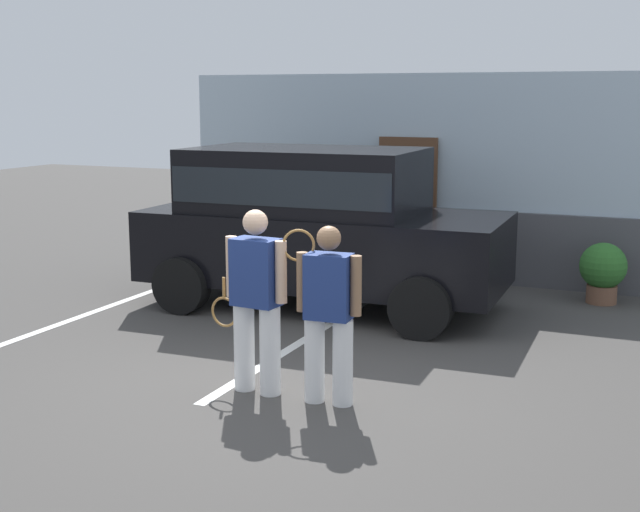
{
  "coord_description": "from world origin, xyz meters",
  "views": [
    {
      "loc": [
        3.48,
        -6.86,
        2.72
      ],
      "look_at": [
        -0.05,
        1.2,
        1.05
      ],
      "focal_mm": 47.88,
      "sensor_mm": 36.0,
      "label": 1
    }
  ],
  "objects_px": {
    "tennis_player_man": "(256,299)",
    "tennis_player_woman": "(328,312)",
    "parked_suv": "(316,219)",
    "potted_plant_by_porch": "(603,270)"
  },
  "relations": [
    {
      "from": "tennis_player_man",
      "to": "tennis_player_woman",
      "type": "distance_m",
      "value": 0.72
    },
    {
      "from": "parked_suv",
      "to": "tennis_player_woman",
      "type": "relative_size",
      "value": 2.9
    },
    {
      "from": "parked_suv",
      "to": "tennis_player_man",
      "type": "height_order",
      "value": "parked_suv"
    },
    {
      "from": "parked_suv",
      "to": "potted_plant_by_porch",
      "type": "distance_m",
      "value": 3.85
    },
    {
      "from": "tennis_player_man",
      "to": "potted_plant_by_porch",
      "type": "bearing_deg",
      "value": -113.24
    },
    {
      "from": "potted_plant_by_porch",
      "to": "tennis_player_man",
      "type": "bearing_deg",
      "value": -117.82
    },
    {
      "from": "tennis_player_man",
      "to": "tennis_player_woman",
      "type": "height_order",
      "value": "tennis_player_man"
    },
    {
      "from": "parked_suv",
      "to": "tennis_player_man",
      "type": "distance_m",
      "value": 3.31
    },
    {
      "from": "tennis_player_woman",
      "to": "potted_plant_by_porch",
      "type": "xyz_separation_m",
      "value": [
        1.85,
        4.88,
        -0.39
      ]
    },
    {
      "from": "tennis_player_woman",
      "to": "tennis_player_man",
      "type": "bearing_deg",
      "value": -4.87
    }
  ]
}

